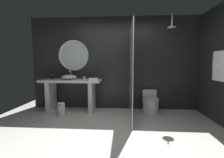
{
  "coord_description": "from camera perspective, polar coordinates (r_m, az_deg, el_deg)",
  "views": [
    {
      "loc": [
        0.24,
        -2.71,
        1.34
      ],
      "look_at": [
        0.0,
        0.73,
        0.98
      ],
      "focal_mm": 25.69,
      "sensor_mm": 36.0,
      "label": 1
    }
  ],
  "objects": [
    {
      "name": "hanging_bathrobe",
      "position": [
        3.89,
        34.53,
        4.13
      ],
      "size": [
        0.2,
        0.58,
        0.67
      ],
      "color": "silver"
    },
    {
      "name": "vanity_counter",
      "position": [
        4.54,
        -14.31,
        -3.83
      ],
      "size": [
        1.63,
        0.58,
        0.87
      ],
      "color": "silver",
      "rests_on": "ground_plane"
    },
    {
      "name": "soap_dispenser",
      "position": [
        4.72,
        -20.41,
        0.72
      ],
      "size": [
        0.07,
        0.07,
        0.14
      ],
      "color": "black",
      "rests_on": "vanity_counter"
    },
    {
      "name": "shower_glass_panel",
      "position": [
        3.81,
        6.77,
        2.25
      ],
      "size": [
        0.02,
        1.52,
        2.18
      ],
      "primitive_type": "cube",
      "color": "silver",
      "rests_on": "ground_plane"
    },
    {
      "name": "back_wall_panel",
      "position": [
        4.62,
        1.0,
        5.53
      ],
      "size": [
        4.8,
        0.1,
        2.6
      ],
      "primitive_type": "cube",
      "color": "#232326",
      "rests_on": "ground_plane"
    },
    {
      "name": "tumbler_cup",
      "position": [
        4.38,
        -9.86,
        0.35
      ],
      "size": [
        0.07,
        0.07,
        0.09
      ],
      "primitive_type": "cylinder",
      "color": "silver",
      "rests_on": "vanity_counter"
    },
    {
      "name": "ground_plane",
      "position": [
        3.03,
        -1.02,
        -20.17
      ],
      "size": [
        5.76,
        5.76,
        0.0
      ],
      "primitive_type": "plane",
      "color": "silver"
    },
    {
      "name": "toilet",
      "position": [
        4.45,
        13.39,
        -8.21
      ],
      "size": [
        0.43,
        0.64,
        0.58
      ],
      "color": "white",
      "rests_on": "ground_plane"
    },
    {
      "name": "rain_shower_head",
      "position": [
        4.27,
        20.52,
        17.26
      ],
      "size": [
        0.2,
        0.2,
        0.35
      ],
      "color": "silver"
    },
    {
      "name": "round_wall_mirror",
      "position": [
        4.74,
        -13.57,
        8.16
      ],
      "size": [
        0.88,
        0.07,
        0.88
      ],
      "color": "silver"
    },
    {
      "name": "waste_bin",
      "position": [
        4.26,
        -17.62,
        -10.15
      ],
      "size": [
        0.19,
        0.19,
        0.35
      ],
      "color": "silver",
      "rests_on": "ground_plane"
    },
    {
      "name": "vessel_sink",
      "position": [
        4.52,
        -15.07,
        0.66
      ],
      "size": [
        0.42,
        0.35,
        0.23
      ],
      "color": "white",
      "rests_on": "vanity_counter"
    },
    {
      "name": "folded_hand_towel",
      "position": [
        4.15,
        -6.63,
        -0.09
      ],
      "size": [
        0.26,
        0.19,
        0.06
      ],
      "primitive_type": "cube",
      "rotation": [
        0.0,
        0.0,
        0.18
      ],
      "color": "silver",
      "rests_on": "vanity_counter"
    }
  ]
}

